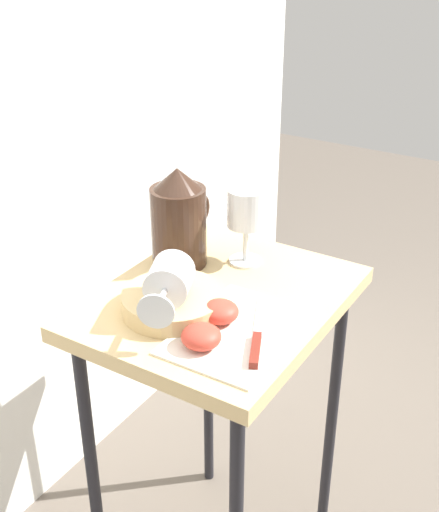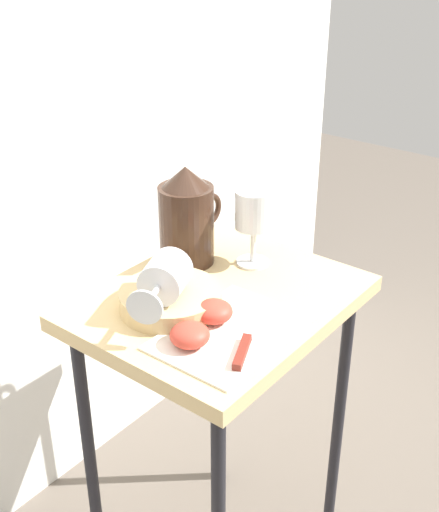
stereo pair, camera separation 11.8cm
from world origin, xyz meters
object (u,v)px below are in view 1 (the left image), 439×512
object	(u,v)px
wine_glass_upright	(246,212)
wine_glass_tipped_near	(169,281)
apple_half_left	(201,337)
table	(220,336)
pitcher	(179,225)
basket_tray	(174,302)
knife	(257,339)
apple_half_right	(220,311)

from	to	relation	value
wine_glass_upright	wine_glass_tipped_near	world-z (taller)	wine_glass_upright
wine_glass_upright	apple_half_left	distance (m)	0.31
table	wine_glass_upright	bearing A→B (deg)	10.23
pitcher	apple_half_left	size ratio (longest dim) A/B	3.05
basket_tray	pitcher	size ratio (longest dim) A/B	0.91
table	apple_half_left	bearing A→B (deg)	-158.24
basket_tray	knife	xyz separation A→B (m)	(-0.01, -0.17, -0.01)
table	knife	distance (m)	0.19
pitcher	wine_glass_upright	world-z (taller)	pitcher
knife	basket_tray	bearing A→B (deg)	86.75
basket_tray	wine_glass_upright	distance (m)	0.24
basket_tray	pitcher	distance (m)	0.19
table	apple_half_left	distance (m)	0.20
basket_tray	table	bearing A→B (deg)	-24.91
apple_half_right	knife	size ratio (longest dim) A/B	0.32
table	wine_glass_upright	size ratio (longest dim) A/B	4.61
basket_tray	apple_half_left	size ratio (longest dim) A/B	2.78
wine_glass_tipped_near	apple_half_right	bearing A→B (deg)	-68.29
apple_half_right	knife	distance (m)	0.09
table	basket_tray	world-z (taller)	basket_tray
table	wine_glass_tipped_near	world-z (taller)	wine_glass_tipped_near
apple_half_left	apple_half_right	distance (m)	0.08
table	apple_half_left	xyz separation A→B (m)	(-0.15, -0.06, 0.11)
apple_half_left	knife	xyz separation A→B (m)	(0.06, -0.07, -0.01)
wine_glass_upright	knife	distance (m)	0.30
wine_glass_upright	apple_half_left	bearing A→B (deg)	-163.48
basket_tray	wine_glass_tipped_near	bearing A→B (deg)	-159.92
wine_glass_tipped_near	pitcher	bearing A→B (deg)	29.92
table	apple_half_right	size ratio (longest dim) A/B	10.99
pitcher	basket_tray	bearing A→B (deg)	-148.82
apple_half_left	wine_glass_tipped_near	bearing A→B (deg)	63.61
apple_half_right	apple_half_left	bearing A→B (deg)	-169.79
wine_glass_tipped_near	apple_half_left	bearing A→B (deg)	-116.39
apple_half_right	wine_glass_tipped_near	bearing A→B (deg)	111.71
wine_glass_tipped_near	knife	distance (m)	0.17
apple_half_left	knife	distance (m)	0.09
pitcher	apple_half_left	xyz separation A→B (m)	(-0.22, -0.19, -0.06)
basket_tray	wine_glass_tipped_near	xyz separation A→B (m)	(-0.02, -0.01, 0.05)
table	wine_glass_upright	xyz separation A→B (m)	(0.14, 0.02, 0.20)
basket_tray	knife	world-z (taller)	basket_tray
wine_glass_tipped_near	apple_half_right	size ratio (longest dim) A/B	2.43
wine_glass_upright	knife	size ratio (longest dim) A/B	0.76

